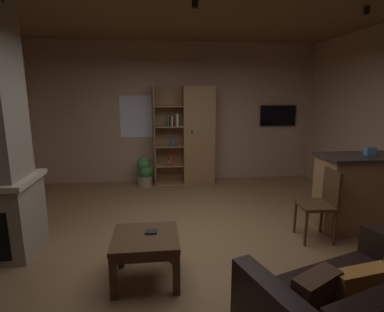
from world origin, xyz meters
The scene contains 13 objects.
floor centered at (0.00, 0.00, -0.01)m, with size 5.81×5.82×0.02m, color olive.
wall_back centered at (0.00, 2.94, 1.44)m, with size 5.93×0.06×2.87m, color tan.
window_pane_back centered at (-0.87, 2.91, 1.38)m, with size 0.65×0.01×0.85m, color white.
bookshelf_cabinet centered at (0.31, 2.67, 0.99)m, with size 1.22×0.41×2.00m.
kitchen_bar_counter centered at (2.45, 0.26, 0.52)m, with size 1.41×0.61×1.03m.
tissue_box centered at (2.40, 0.26, 1.09)m, with size 0.12×0.12×0.11m, color #598CBF.
coffee_table centered at (-0.59, -0.64, 0.38)m, with size 0.65×0.63×0.47m.
table_book_0 centered at (-0.53, -0.58, 0.48)m, with size 0.12×0.10×0.02m, color black.
dining_chair centered at (1.62, -0.02, 0.53)m, with size 0.45×0.45×0.92m.
potted_floor_plant centered at (-0.72, 2.56, 0.30)m, with size 0.32×0.32×0.59m.
wall_mounted_tv centered at (2.16, 2.88, 1.38)m, with size 0.78×0.06×0.44m.
track_light_spot_1 centered at (-0.01, 0.06, 2.80)m, with size 0.07×0.07×0.09m, color black.
track_light_spot_2 centered at (2.01, 0.09, 2.80)m, with size 0.07×0.07×0.09m, color black.
Camera 1 is at (-0.45, -3.44, 1.86)m, focal length 28.30 mm.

